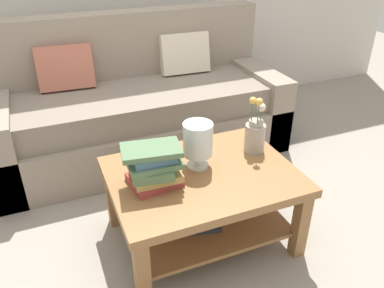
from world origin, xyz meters
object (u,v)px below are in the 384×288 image
Objects in this scene: book_stack_main at (153,167)px; coffee_table at (202,192)px; couch at (139,108)px; flower_pitcher at (255,134)px; glass_hurricane_vase at (198,141)px.

coffee_table is at bearing 1.58° from book_stack_main.
book_stack_main is (-0.24, -1.18, 0.21)m from couch.
coffee_table is 0.36m from book_stack_main.
flower_pitcher reaches higher than book_stack_main.
coffee_table is 2.87× the size of flower_pitcher.
glass_hurricane_vase is at bearing 15.56° from book_stack_main.
book_stack_main is 1.20× the size of glass_hurricane_vase.
couch reaches higher than glass_hurricane_vase.
coffee_table is (0.03, -1.18, -0.03)m from couch.
couch is 1.23m from book_stack_main.
flower_pitcher reaches higher than coffee_table.
flower_pitcher is (0.38, 0.10, 0.24)m from coffee_table.
couch is at bearing 91.80° from glass_hurricane_vase.
glass_hurricane_vase is (0.28, 0.08, 0.06)m from book_stack_main.
couch is 1.14m from glass_hurricane_vase.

